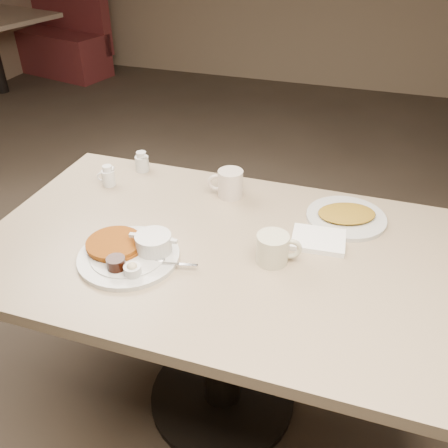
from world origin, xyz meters
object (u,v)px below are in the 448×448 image
(diner_table, at_px, (222,288))
(coffee_mug_far, at_px, (229,184))
(main_plate, at_px, (131,251))
(hash_plate, at_px, (346,216))
(creamer_left, at_px, (108,176))
(creamer_right, at_px, (142,162))
(coffee_mug_near, at_px, (274,248))
(booth_back_left, at_px, (51,35))

(diner_table, bearing_deg, coffee_mug_far, 103.31)
(main_plate, bearing_deg, hash_plate, 34.62)
(main_plate, bearing_deg, diner_table, 29.40)
(creamer_left, bearing_deg, diner_table, -24.13)
(main_plate, relative_size, creamer_left, 4.73)
(creamer_left, bearing_deg, main_plate, -52.49)
(diner_table, height_order, main_plate, main_plate)
(creamer_right, xyz_separation_m, hash_plate, (0.80, -0.11, -0.02))
(coffee_mug_near, relative_size, creamer_left, 1.81)
(diner_table, xyz_separation_m, main_plate, (-0.24, -0.14, 0.19))
(coffee_mug_far, distance_m, hash_plate, 0.42)
(diner_table, height_order, hash_plate, hash_plate)
(coffee_mug_near, relative_size, hash_plate, 0.42)
(main_plate, xyz_separation_m, creamer_left, (-0.28, 0.37, 0.01))
(creamer_right, height_order, hash_plate, creamer_right)
(hash_plate, bearing_deg, creamer_left, -177.63)
(hash_plate, height_order, booth_back_left, booth_back_left)
(main_plate, xyz_separation_m, creamer_right, (-0.22, 0.52, 0.01))
(hash_plate, bearing_deg, main_plate, -145.38)
(hash_plate, bearing_deg, coffee_mug_near, -121.83)
(hash_plate, bearing_deg, booth_back_left, 136.99)
(diner_table, xyz_separation_m, creamer_left, (-0.52, 0.23, 0.21))
(coffee_mug_near, bearing_deg, diner_table, 172.57)
(diner_table, distance_m, creamer_right, 0.63)
(main_plate, height_order, booth_back_left, booth_back_left)
(creamer_left, xyz_separation_m, booth_back_left, (-2.60, 3.27, -0.38))
(main_plate, xyz_separation_m, coffee_mug_near, (0.41, 0.11, 0.02))
(creamer_right, bearing_deg, diner_table, -39.75)
(diner_table, bearing_deg, creamer_left, 155.87)
(main_plate, bearing_deg, booth_back_left, 128.35)
(hash_plate, distance_m, booth_back_left, 4.76)
(main_plate, bearing_deg, creamer_right, 112.82)
(main_plate, distance_m, booth_back_left, 4.66)
(main_plate, relative_size, coffee_mug_near, 2.61)
(diner_table, xyz_separation_m, creamer_right, (-0.46, 0.38, 0.21))
(creamer_right, bearing_deg, creamer_left, -114.77)
(coffee_mug_far, distance_m, creamer_left, 0.46)
(booth_back_left, bearing_deg, creamer_right, -49.56)
(diner_table, relative_size, creamer_left, 18.75)
(diner_table, height_order, creamer_left, creamer_left)
(coffee_mug_far, relative_size, booth_back_left, 0.08)
(main_plate, relative_size, creamer_right, 4.73)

